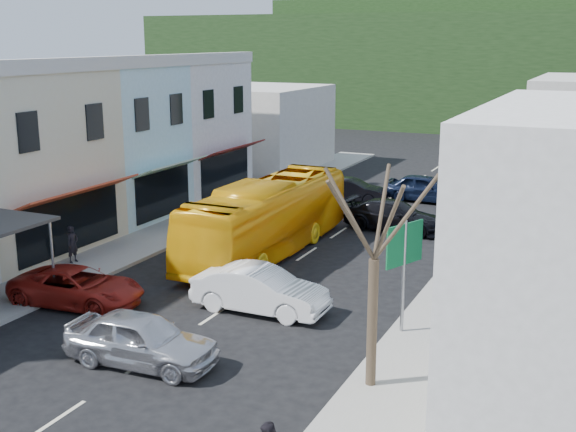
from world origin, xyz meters
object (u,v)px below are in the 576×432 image
at_px(pedestrian_left, 73,243).
at_px(street_tree, 374,259).
at_px(car_white, 260,293).
at_px(car_red, 77,286).
at_px(car_silver, 141,342).
at_px(bus, 268,220).
at_px(traffic_signal, 524,147).
at_px(direction_sign, 403,279).

bearing_deg(pedestrian_left, street_tree, -106.73).
distance_m(car_white, car_red, 6.65).
bearing_deg(car_white, street_tree, -126.40).
bearing_deg(car_silver, street_tree, -81.40).
bearing_deg(bus, traffic_signal, 69.12).
xyz_separation_m(car_white, direction_sign, (5.11, 0.05, 1.22)).
xyz_separation_m(bus, street_tree, (8.32, -10.44, 2.18)).
height_order(car_red, pedestrian_left, pedestrian_left).
xyz_separation_m(car_red, direction_sign, (11.40, 2.22, 1.22)).
bearing_deg(street_tree, car_silver, -168.41).
bearing_deg(street_tree, direction_sign, 93.89).
bearing_deg(car_white, direction_sign, -89.90).
relative_size(car_red, street_tree, 0.62).
distance_m(bus, street_tree, 13.53).
relative_size(pedestrian_left, direction_sign, 0.44).
bearing_deg(pedestrian_left, direction_sign, -92.50).
distance_m(car_silver, pedestrian_left, 10.73).
relative_size(bus, car_silver, 2.64).
xyz_separation_m(pedestrian_left, street_tree, (15.00, -5.34, 2.73)).
bearing_deg(bus, pedestrian_left, -142.12).
bearing_deg(traffic_signal, direction_sign, 95.81).
height_order(direction_sign, traffic_signal, traffic_signal).
height_order(car_white, traffic_signal, traffic_signal).
height_order(car_red, traffic_signal, traffic_signal).
relative_size(car_silver, car_red, 0.96).
distance_m(car_red, traffic_signal, 32.03).
bearing_deg(car_silver, traffic_signal, -14.25).
bearing_deg(bus, car_red, -110.54).
height_order(bus, car_white, bus).
distance_m(pedestrian_left, traffic_signal, 30.19).
relative_size(bus, traffic_signal, 2.29).
relative_size(bus, pedestrian_left, 6.82).
bearing_deg(car_red, bus, -27.02).
height_order(bus, car_red, bus).
bearing_deg(traffic_signal, street_tree, 96.35).
xyz_separation_m(car_red, traffic_signal, (11.60, 29.80, 1.83)).
xyz_separation_m(car_white, pedestrian_left, (-9.61, 1.43, 0.30)).
bearing_deg(car_silver, bus, 5.23).
bearing_deg(pedestrian_left, car_silver, -125.76).
xyz_separation_m(street_tree, traffic_signal, (-0.07, 31.53, -1.19)).
relative_size(car_white, pedestrian_left, 2.59).
xyz_separation_m(car_silver, car_white, (1.23, 5.27, 0.00)).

